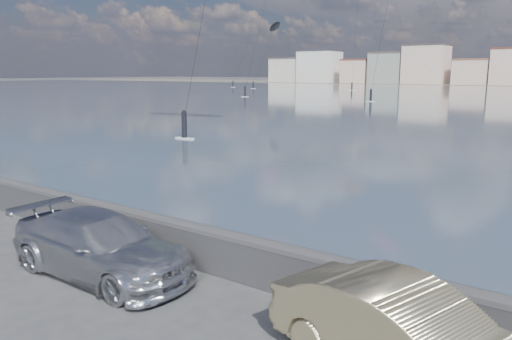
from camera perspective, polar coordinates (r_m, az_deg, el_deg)
The scene contains 5 objects.
ground at distance 10.52m, azimuth -18.01°, elevation -14.73°, with size 700.00×700.00×0.00m, color #333335.
seawall at distance 11.94m, azimuth -7.64°, elevation -8.09°, with size 400.00×0.36×1.08m.
car_silver at distance 11.78m, azimuth -17.40°, elevation -8.20°, with size 1.94×4.78×1.39m, color silver.
car_champagne at distance 7.92m, azimuth 16.88°, elevation -17.75°, with size 1.54×4.42×1.46m, color #C4B483.
kitesurfer_12 at distance 150.88m, azimuth 2.15°, elevation 15.99°, with size 8.81×18.40×19.04m.
Camera 1 is at (7.79, -5.46, 4.49)m, focal length 35.00 mm.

